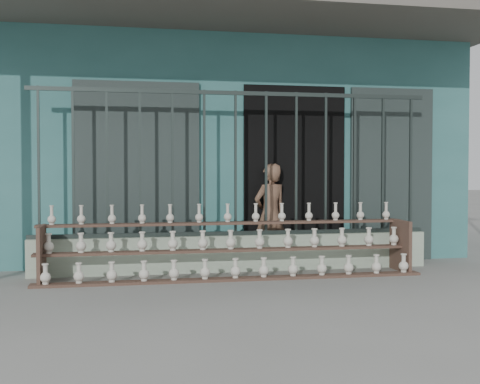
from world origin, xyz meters
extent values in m
plane|color=slate|center=(0.00, 0.00, 0.00)|extent=(60.00, 60.00, 0.00)
cube|color=#326A69|center=(0.00, 4.30, 1.60)|extent=(7.00, 5.00, 3.20)
cube|color=black|center=(0.90, 1.82, 1.20)|extent=(1.40, 0.12, 2.40)
cube|color=#212C2A|center=(-1.20, 1.78, 1.20)|extent=(1.60, 0.08, 2.40)
cube|color=#212C2A|center=(2.30, 1.78, 1.20)|extent=(1.20, 0.08, 2.40)
cube|color=#59544C|center=(0.00, 1.20, 3.15)|extent=(7.40, 2.00, 0.12)
cube|color=#A3B79D|center=(0.00, 1.30, 0.23)|extent=(5.00, 0.20, 0.45)
cube|color=#283330|center=(-2.35, 1.30, 1.35)|extent=(0.03, 0.03, 1.80)
cube|color=#283330|center=(-1.96, 1.30, 1.35)|extent=(0.03, 0.03, 1.80)
cube|color=#283330|center=(-1.57, 1.30, 1.35)|extent=(0.03, 0.03, 1.80)
cube|color=#283330|center=(-1.18, 1.30, 1.35)|extent=(0.03, 0.03, 1.80)
cube|color=#283330|center=(-0.78, 1.30, 1.35)|extent=(0.03, 0.03, 1.80)
cube|color=#283330|center=(-0.39, 1.30, 1.35)|extent=(0.03, 0.03, 1.80)
cube|color=#283330|center=(0.00, 1.30, 1.35)|extent=(0.03, 0.03, 1.80)
cube|color=#283330|center=(0.39, 1.30, 1.35)|extent=(0.03, 0.03, 1.80)
cube|color=#283330|center=(0.78, 1.30, 1.35)|extent=(0.03, 0.03, 1.80)
cube|color=#283330|center=(1.17, 1.30, 1.35)|extent=(0.03, 0.03, 1.80)
cube|color=#283330|center=(1.57, 1.30, 1.35)|extent=(0.03, 0.03, 1.80)
cube|color=#283330|center=(1.96, 1.30, 1.35)|extent=(0.03, 0.03, 1.80)
cube|color=#283330|center=(2.35, 1.30, 1.35)|extent=(0.03, 0.03, 1.80)
cube|color=#283330|center=(0.00, 1.30, 2.22)|extent=(5.00, 0.04, 0.05)
cube|color=#283330|center=(0.00, 1.30, 0.47)|extent=(5.00, 0.04, 0.05)
cube|color=brown|center=(-0.13, 0.65, 0.01)|extent=(4.50, 0.18, 0.03)
cube|color=brown|center=(-0.13, 0.90, 0.32)|extent=(4.50, 0.18, 0.03)
cube|color=brown|center=(-0.13, 1.15, 0.61)|extent=(4.50, 0.18, 0.03)
cube|color=brown|center=(-2.28, 0.90, 0.32)|extent=(0.04, 0.55, 0.64)
cube|color=brown|center=(2.02, 0.90, 0.32)|extent=(0.04, 0.55, 0.64)
imported|color=brown|center=(0.54, 1.67, 0.67)|extent=(0.58, 0.49, 1.35)
camera|label=1|loc=(-1.35, -6.07, 1.25)|focal=45.00mm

